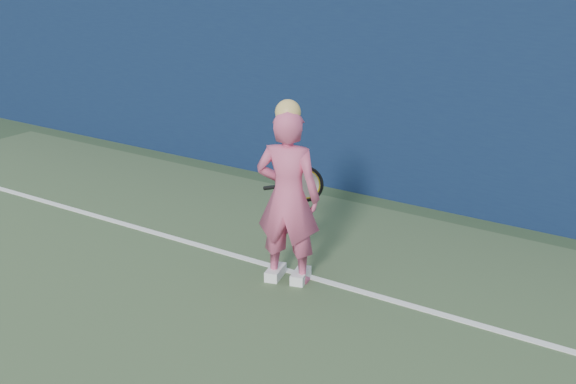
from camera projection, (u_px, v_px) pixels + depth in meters
The scene contains 3 objects.
backstop_wall at pixel (365, 86), 9.29m from camera, with size 24.00×0.40×2.50m, color #0D1A39.
player at pixel (288, 196), 7.00m from camera, with size 0.66×0.52×1.66m.
racket at pixel (303, 184), 7.36m from camera, with size 0.64×0.17×0.34m.
Camera 1 is at (4.42, -1.60, 3.12)m, focal length 50.00 mm.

